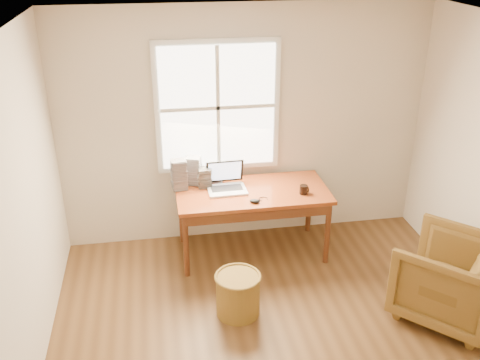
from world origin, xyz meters
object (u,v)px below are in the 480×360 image
object	(u,v)px
laptop	(227,179)
cd_stack_a	(194,171)
armchair	(448,278)
wicker_stool	(238,295)
desk	(252,192)
coffee_mug	(304,190)

from	to	relation	value
laptop	cd_stack_a	world-z (taller)	cd_stack_a
laptop	cd_stack_a	xyz separation A→B (m)	(-0.33, 0.24, 0.01)
armchair	wicker_stool	bearing A→B (deg)	-53.68
armchair	wicker_stool	world-z (taller)	armchair
armchair	desk	bearing A→B (deg)	-84.64
armchair	wicker_stool	xyz separation A→B (m)	(-1.87, 0.32, -0.19)
armchair	coffee_mug	world-z (taller)	coffee_mug
coffee_mug	desk	bearing A→B (deg)	169.72
desk	wicker_stool	world-z (taller)	desk
cd_stack_a	armchair	bearing A→B (deg)	-36.90
laptop	cd_stack_a	distance (m)	0.41
wicker_stool	cd_stack_a	size ratio (longest dim) A/B	1.31
coffee_mug	cd_stack_a	world-z (taller)	cd_stack_a
desk	coffee_mug	bearing A→B (deg)	-17.77
desk	laptop	distance (m)	0.31
armchair	wicker_stool	distance (m)	1.91
wicker_stool	cd_stack_a	distance (m)	1.49
armchair	coffee_mug	distance (m)	1.62
coffee_mug	cd_stack_a	xyz separation A→B (m)	(-1.10, 0.43, 0.11)
cd_stack_a	desk	bearing A→B (deg)	-24.64
desk	coffee_mug	distance (m)	0.54
wicker_stool	cd_stack_a	bearing A→B (deg)	101.78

